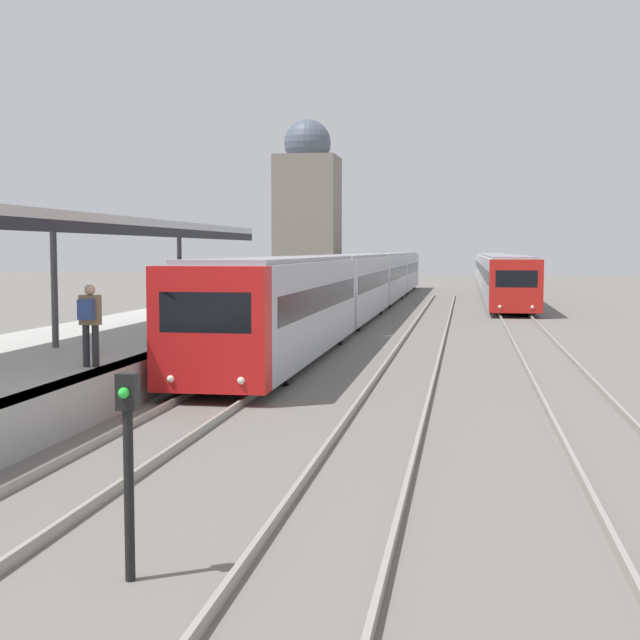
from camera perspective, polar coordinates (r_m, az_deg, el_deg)
name	(u,v)px	position (r m, az deg, el deg)	size (l,w,h in m)	color
platform_canopy	(55,222)	(22.30, -16.63, 6.01)	(4.00, 23.73, 3.13)	beige
person_on_platform	(90,318)	(18.38, -14.53, 0.11)	(0.40, 0.40, 1.66)	#2D2D33
train_near	(365,279)	(47.70, 2.93, 2.61)	(2.55, 59.32, 3.04)	red
train_far	(496,270)	(72.63, 11.19, 3.13)	(2.53, 59.18, 2.93)	red
signal_post_near	(128,454)	(8.99, -12.18, -8.41)	(0.20, 0.21, 2.07)	black
distant_domed_building	(308,212)	(64.47, -0.80, 6.90)	(4.37, 4.37, 12.56)	slate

